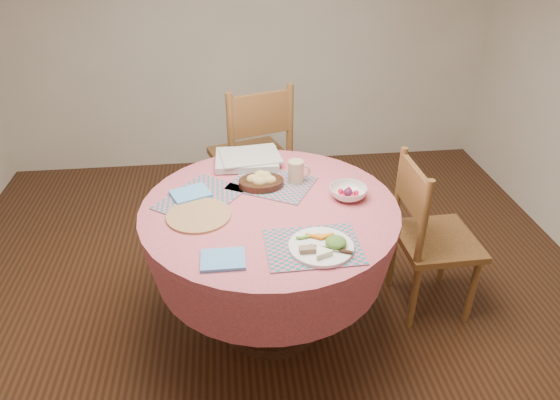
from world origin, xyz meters
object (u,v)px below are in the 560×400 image
at_px(dinner_plate, 323,246).
at_px(dining_table, 270,239).
at_px(wicker_trivet, 199,215).
at_px(fruit_bowl, 348,192).
at_px(bread_bowl, 261,180).
at_px(chair_back, 253,154).
at_px(latte_mug, 296,172).
at_px(chair_right, 429,235).

bearing_deg(dinner_plate, dining_table, 116.89).
bearing_deg(wicker_trivet, fruit_bowl, 7.06).
bearing_deg(wicker_trivet, bread_bowl, 38.11).
bearing_deg(wicker_trivet, chair_back, 73.18).
distance_m(chair_back, latte_mug, 0.85).
xyz_separation_m(dining_table, chair_right, (0.85, 0.06, -0.08)).
height_order(chair_back, latte_mug, chair_back).
height_order(dining_table, chair_right, chair_right).
bearing_deg(latte_mug, bread_bowl, -172.65).
bearing_deg(chair_right, dining_table, 92.29).
bearing_deg(latte_mug, chair_right, -12.71).
bearing_deg(dinner_plate, fruit_bowl, 63.70).
bearing_deg(chair_back, dining_table, 73.47).
bearing_deg(chair_right, fruit_bowl, 91.01).
xyz_separation_m(chair_right, latte_mug, (-0.70, 0.16, 0.34)).
xyz_separation_m(bread_bowl, fruit_bowl, (0.41, -0.15, -0.01)).
distance_m(dining_table, latte_mug, 0.37).
xyz_separation_m(latte_mug, fruit_bowl, (0.23, -0.18, -0.04)).
bearing_deg(chair_back, fruit_bowl, 95.44).
height_order(wicker_trivet, fruit_bowl, fruit_bowl).
bearing_deg(chair_back, latte_mug, 85.11).
relative_size(dining_table, bread_bowl, 5.39).
distance_m(chair_right, latte_mug, 0.79).
distance_m(bread_bowl, fruit_bowl, 0.44).
height_order(wicker_trivet, dinner_plate, dinner_plate).
distance_m(dining_table, chair_back, 1.00).
relative_size(dinner_plate, fruit_bowl, 1.47).
xyz_separation_m(dining_table, chair_back, (-0.02, 1.00, -0.01)).
xyz_separation_m(dining_table, wicker_trivet, (-0.33, -0.05, 0.20)).
relative_size(dining_table, latte_mug, 10.60).
distance_m(wicker_trivet, fruit_bowl, 0.73).
height_order(dining_table, latte_mug, latte_mug).
bearing_deg(fruit_bowl, chair_right, 2.49).
height_order(latte_mug, fruit_bowl, latte_mug).
height_order(dining_table, chair_back, chair_back).
xyz_separation_m(wicker_trivet, bread_bowl, (0.31, 0.24, 0.03)).
bearing_deg(bread_bowl, latte_mug, 7.35).
relative_size(dinner_plate, bread_bowl, 1.19).
distance_m(chair_right, wicker_trivet, 1.23).
bearing_deg(latte_mug, dinner_plate, -87.08).
bearing_deg(chair_back, wicker_trivet, 55.72).
bearing_deg(bread_bowl, fruit_bowl, -20.40).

